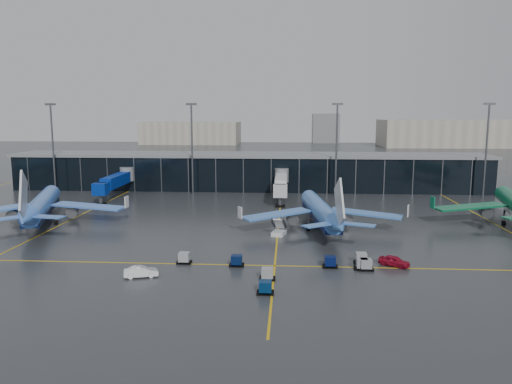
# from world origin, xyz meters

# --- Properties ---
(ground) EXTENTS (600.00, 600.00, 0.00)m
(ground) POSITION_xyz_m (0.00, 0.00, 0.00)
(ground) COLOR #282B2D
(ground) RESTS_ON ground
(terminal_pier) EXTENTS (142.00, 17.00, 10.70)m
(terminal_pier) POSITION_xyz_m (0.00, 62.00, 5.42)
(terminal_pier) COLOR black
(terminal_pier) RESTS_ON ground
(jet_bridges) EXTENTS (94.00, 27.50, 7.20)m
(jet_bridges) POSITION_xyz_m (-35.00, 42.99, 4.55)
(jet_bridges) COLOR #595B60
(jet_bridges) RESTS_ON ground
(flood_masts) EXTENTS (203.00, 0.50, 25.50)m
(flood_masts) POSITION_xyz_m (5.00, 50.00, 13.81)
(flood_masts) COLOR #595B60
(flood_masts) RESTS_ON ground
(distant_hangars) EXTENTS (260.00, 71.00, 22.00)m
(distant_hangars) POSITION_xyz_m (49.94, 270.08, 8.79)
(distant_hangars) COLOR #B2AD99
(distant_hangars) RESTS_ON ground
(taxi_lines) EXTENTS (220.00, 120.00, 0.02)m
(taxi_lines) POSITION_xyz_m (10.00, 10.61, 0.01)
(taxi_lines) COLOR gold
(taxi_lines) RESTS_ON ground
(airliner_arkefly) EXTENTS (46.86, 49.99, 12.52)m
(airliner_arkefly) POSITION_xyz_m (-39.29, 11.11, 6.26)
(airliner_arkefly) COLOR #447AE0
(airliner_arkefly) RESTS_ON ground
(airliner_klm_near) EXTENTS (37.87, 41.96, 11.77)m
(airliner_klm_near) POSITION_xyz_m (18.32, 10.22, 5.89)
(airliner_klm_near) COLOR #3D74CA
(airliner_klm_near) RESTS_ON ground
(baggage_carts) EXTENTS (29.61, 15.43, 1.70)m
(baggage_carts) POSITION_xyz_m (13.32, -17.41, 0.76)
(baggage_carts) COLOR black
(baggage_carts) RESTS_ON ground
(mobile_airstair) EXTENTS (2.93, 3.65, 3.45)m
(mobile_airstair) POSITION_xyz_m (10.23, 3.96, 0.77)
(mobile_airstair) COLOR silver
(mobile_airstair) RESTS_ON ground
(service_van_red) EXTENTS (4.91, 4.17, 1.59)m
(service_van_red) POSITION_xyz_m (28.03, -13.98, 0.79)
(service_van_red) COLOR maroon
(service_van_red) RESTS_ON ground
(service_van_white) EXTENTS (5.02, 2.97, 1.56)m
(service_van_white) POSITION_xyz_m (-8.67, -21.48, 0.78)
(service_van_white) COLOR white
(service_van_white) RESTS_ON ground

